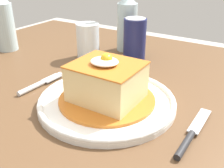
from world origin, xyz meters
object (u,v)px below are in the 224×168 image
object	(u,v)px
knife	(190,137)
drinking_glass	(88,43)
soda_can	(135,39)
fork	(38,85)
beer_bottle_clear	(127,20)
beer_bottle_clear_far	(3,20)
main_plate	(107,101)

from	to	relation	value
knife	drinking_glass	distance (m)	0.45
soda_can	drinking_glass	size ratio (longest dim) A/B	1.18
knife	soda_can	size ratio (longest dim) A/B	1.33
fork	drinking_glass	world-z (taller)	drinking_glass
beer_bottle_clear	beer_bottle_clear_far	distance (m)	0.39
beer_bottle_clear_far	beer_bottle_clear	bearing A→B (deg)	31.93
fork	drinking_glass	xyz separation A→B (m)	(-0.02, 0.22, 0.04)
main_plate	beer_bottle_clear_far	world-z (taller)	beer_bottle_clear_far
main_plate	beer_bottle_clear_far	xyz separation A→B (m)	(-0.47, 0.12, 0.09)
beer_bottle_clear	soda_can	bearing A→B (deg)	-44.64
fork	beer_bottle_clear_far	world-z (taller)	beer_bottle_clear_far
knife	soda_can	world-z (taller)	soda_can
beer_bottle_clear_far	soda_can	bearing A→B (deg)	19.84
knife	drinking_glass	size ratio (longest dim) A/B	1.57
knife	beer_bottle_clear	bearing A→B (deg)	132.27
knife	beer_bottle_clear	size ratio (longest dim) A/B	0.62
main_plate	knife	bearing A→B (deg)	-7.64
beer_bottle_clear	drinking_glass	xyz separation A→B (m)	(-0.06, -0.13, -0.05)
fork	beer_bottle_clear	bearing A→B (deg)	82.63
drinking_glass	beer_bottle_clear	bearing A→B (deg)	63.66
fork	beer_bottle_clear	xyz separation A→B (m)	(0.05, 0.35, 0.09)
fork	beer_bottle_clear_far	distance (m)	0.33
beer_bottle_clear	beer_bottle_clear_far	size ratio (longest dim) A/B	1.00
main_plate	soda_can	xyz separation A→B (m)	(-0.07, 0.27, 0.05)
main_plate	beer_bottle_clear	distance (m)	0.37
fork	beer_bottle_clear_far	bearing A→B (deg)	153.61
main_plate	soda_can	distance (m)	0.28
soda_can	beer_bottle_clear_far	size ratio (longest dim) A/B	0.47
fork	knife	size ratio (longest dim) A/B	0.86
soda_can	beer_bottle_clear	size ratio (longest dim) A/B	0.47
main_plate	knife	distance (m)	0.19
knife	beer_bottle_clear	xyz separation A→B (m)	(-0.32, 0.36, 0.09)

